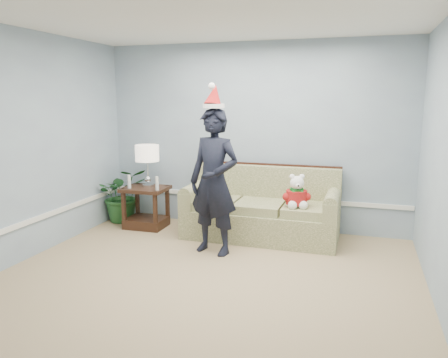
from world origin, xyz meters
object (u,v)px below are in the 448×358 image
Objects in this scene: teddy_bear at (296,195)px; side_table at (146,212)px; houseplant at (123,195)px; man at (214,182)px; table_lamp at (147,155)px; sofa at (262,212)px.

side_table is at bearing 158.31° from teddy_bear.
man is (1.82, -0.91, 0.48)m from houseplant.
table_lamp is at bearing 73.16° from side_table.
houseplant is (-2.24, 0.09, 0.07)m from sofa.
houseplant is (-0.50, 0.20, 0.18)m from side_table.
man is 4.07× the size of teddy_bear.
side_table is at bearing 164.87° from man.
table_lamp is 1.40× the size of teddy_bear.
man is 1.11m from teddy_bear.
man is at bearing -28.35° from side_table.
houseplant is 0.47× the size of man.
side_table is at bearing -176.41° from sofa.
sofa is 2.24m from houseplant.
teddy_bear is at bearing 44.83° from man.
teddy_bear reaches higher than side_table.
man reaches higher than table_lamp.
teddy_bear is at bearing -7.01° from houseplant.
houseplant is at bearing 166.68° from man.
houseplant is 2.78m from teddy_bear.
man is at bearing -166.51° from teddy_bear.
teddy_bear is (2.75, -0.34, 0.25)m from houseplant.
table_lamp is 1.52m from man.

